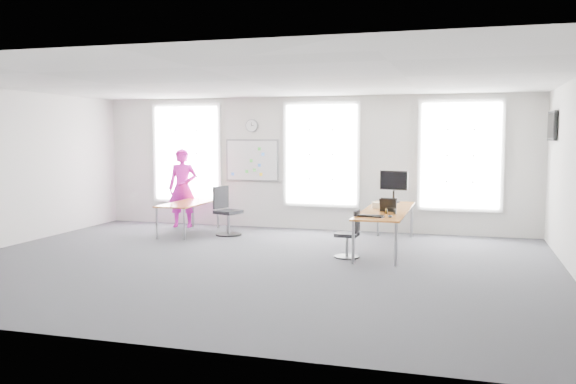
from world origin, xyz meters
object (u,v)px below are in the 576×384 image
(desk_left, at_px, (189,205))
(chair_left, at_px, (226,214))
(keyboard, at_px, (371,216))
(person, at_px, (183,188))
(chair_right, at_px, (350,237))
(desk_right, at_px, (386,212))
(monitor, at_px, (394,184))
(headphones, at_px, (390,211))

(desk_left, xyz_separation_m, chair_left, (0.88, 0.00, -0.16))
(chair_left, bearing_deg, keyboard, -98.05)
(chair_left, height_order, person, person)
(desk_left, xyz_separation_m, keyboard, (4.25, -1.82, 0.14))
(desk_left, height_order, keyboard, keyboard)
(chair_right, xyz_separation_m, person, (-4.39, 2.48, 0.54))
(chair_left, xyz_separation_m, person, (-1.40, 0.80, 0.45))
(desk_right, relative_size, desk_left, 1.66)
(keyboard, bearing_deg, monitor, 103.45)
(person, xyz_separation_m, keyboard, (4.78, -2.62, -0.15))
(desk_left, bearing_deg, monitor, 6.95)
(keyboard, bearing_deg, person, 167.33)
(desk_left, distance_m, monitor, 4.42)
(monitor, bearing_deg, chair_right, -88.99)
(chair_right, bearing_deg, headphones, 117.39)
(person, height_order, keyboard, person)
(chair_left, xyz_separation_m, keyboard, (3.38, -1.82, 0.30))
(chair_left, relative_size, keyboard, 2.36)
(desk_left, height_order, headphones, headphones)
(desk_left, height_order, chair_right, chair_right)
(monitor, bearing_deg, desk_left, -159.36)
(keyboard, bearing_deg, chair_left, 167.70)
(headphones, bearing_deg, monitor, 95.35)
(desk_right, relative_size, keyboard, 6.98)
(desk_right, xyz_separation_m, headphones, (0.15, -0.66, 0.10))
(chair_right, height_order, headphones, headphones)
(chair_left, distance_m, monitor, 3.59)
(desk_right, relative_size, chair_right, 3.68)
(chair_right, height_order, chair_left, chair_left)
(keyboard, height_order, monitor, monitor)
(desk_right, height_order, chair_left, chair_left)
(person, distance_m, headphones, 5.49)
(monitor, bearing_deg, chair_left, -157.64)
(chair_right, height_order, keyboard, chair_right)
(desk_left, bearing_deg, chair_right, -23.50)
(desk_right, bearing_deg, person, 162.87)
(desk_right, distance_m, monitor, 1.32)
(chair_left, bearing_deg, desk_left, 110.31)
(chair_left, bearing_deg, monitor, -61.02)
(keyboard, xyz_separation_m, headphones, (0.26, 0.45, 0.04))
(person, bearing_deg, chair_left, -40.97)
(monitor, bearing_deg, person, -169.43)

